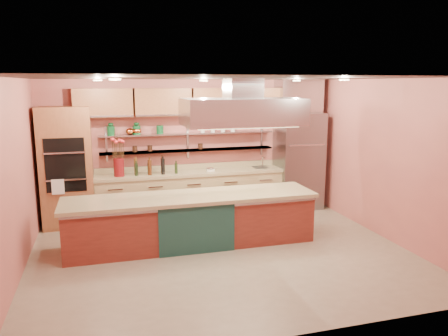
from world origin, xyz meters
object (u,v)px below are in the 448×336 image
object	(u,v)px
kitchen_scale	(210,169)
copper_kettle	(130,131)
flower_vase	(119,167)
green_canister	(160,130)
refrigerator	(299,161)
island	(192,220)

from	to	relation	value
kitchen_scale	copper_kettle	size ratio (longest dim) A/B	0.97
flower_vase	copper_kettle	size ratio (longest dim) A/B	2.21
kitchen_scale	green_canister	xyz separation A→B (m)	(-0.99, 0.22, 0.83)
kitchen_scale	refrigerator	bearing A→B (deg)	2.87
kitchen_scale	green_canister	bearing A→B (deg)	170.63
flower_vase	green_canister	world-z (taller)	green_canister
refrigerator	copper_kettle	xyz separation A→B (m)	(-3.59, 0.23, 0.73)
refrigerator	green_canister	bearing A→B (deg)	175.60
refrigerator	flower_vase	xyz separation A→B (m)	(-3.84, 0.01, 0.06)
refrigerator	island	size ratio (longest dim) A/B	0.51
flower_vase	island	bearing A→B (deg)	-55.74
flower_vase	green_canister	bearing A→B (deg)	14.48
green_canister	flower_vase	bearing A→B (deg)	-165.52
refrigerator	flower_vase	world-z (taller)	refrigerator
copper_kettle	green_canister	xyz separation A→B (m)	(0.60, 0.00, 0.02)
island	refrigerator	bearing A→B (deg)	30.71
refrigerator	green_canister	size ratio (longest dim) A/B	12.38
kitchen_scale	green_canister	size ratio (longest dim) A/B	0.93
refrigerator	copper_kettle	distance (m)	3.67
kitchen_scale	island	bearing A→B (deg)	-111.45
copper_kettle	flower_vase	bearing A→B (deg)	-138.61
island	flower_vase	distance (m)	2.07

